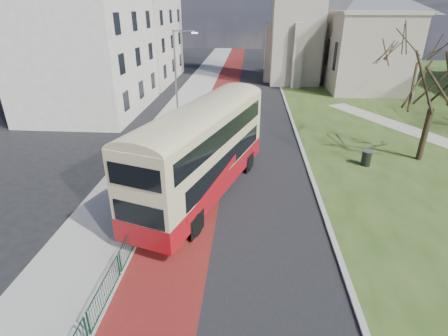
# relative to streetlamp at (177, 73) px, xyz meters

# --- Properties ---
(ground) EXTENTS (160.00, 160.00, 0.00)m
(ground) POSITION_rel_streetlamp_xyz_m (4.35, -18.00, -4.59)
(ground) COLOR black
(ground) RESTS_ON ground
(road_carriageway) EXTENTS (9.00, 120.00, 0.01)m
(road_carriageway) POSITION_rel_streetlamp_xyz_m (5.85, 2.00, -4.59)
(road_carriageway) COLOR black
(road_carriageway) RESTS_ON ground
(bus_lane) EXTENTS (3.40, 120.00, 0.01)m
(bus_lane) POSITION_rel_streetlamp_xyz_m (3.15, 2.00, -4.59)
(bus_lane) COLOR #591414
(bus_lane) RESTS_ON ground
(pavement_west) EXTENTS (4.00, 120.00, 0.12)m
(pavement_west) POSITION_rel_streetlamp_xyz_m (-0.65, 2.00, -4.53)
(pavement_west) COLOR gray
(pavement_west) RESTS_ON ground
(kerb_west) EXTENTS (0.25, 120.00, 0.13)m
(kerb_west) POSITION_rel_streetlamp_xyz_m (1.35, 2.00, -4.53)
(kerb_west) COLOR #999993
(kerb_west) RESTS_ON ground
(kerb_east) EXTENTS (0.25, 80.00, 0.13)m
(kerb_east) POSITION_rel_streetlamp_xyz_m (10.45, 4.00, -4.53)
(kerb_east) COLOR #999993
(kerb_east) RESTS_ON ground
(pedestrian_railing) EXTENTS (0.07, 24.00, 1.12)m
(pedestrian_railing) POSITION_rel_streetlamp_xyz_m (1.40, -14.00, -4.04)
(pedestrian_railing) COLOR #0D3C25
(pedestrian_railing) RESTS_ON ground
(street_block_near) EXTENTS (10.30, 14.30, 13.00)m
(street_block_near) POSITION_rel_streetlamp_xyz_m (-9.65, 4.00, 1.92)
(street_block_near) COLOR beige
(street_block_near) RESTS_ON ground
(street_block_far) EXTENTS (10.30, 16.30, 11.50)m
(street_block_far) POSITION_rel_streetlamp_xyz_m (-9.65, 20.00, 1.17)
(street_block_far) COLOR beige
(street_block_far) RESTS_ON ground
(streetlamp) EXTENTS (2.13, 0.18, 8.00)m
(streetlamp) POSITION_rel_streetlamp_xyz_m (0.00, 0.00, 0.00)
(streetlamp) COLOR gray
(streetlamp) RESTS_ON pavement_west
(bus) EXTENTS (6.46, 12.46, 5.09)m
(bus) POSITION_rel_streetlamp_xyz_m (3.91, -13.23, -1.69)
(bus) COLOR maroon
(bus) RESTS_ON ground
(winter_tree_near) EXTENTS (7.58, 7.58, 9.42)m
(winter_tree_near) POSITION_rel_streetlamp_xyz_m (18.47, -7.06, 1.98)
(winter_tree_near) COLOR #2E2517
(winter_tree_near) RESTS_ON grass_green
(litter_bin) EXTENTS (0.87, 0.87, 1.09)m
(litter_bin) POSITION_rel_streetlamp_xyz_m (14.38, -8.42, -4.00)
(litter_bin) COLOR black
(litter_bin) RESTS_ON grass_green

